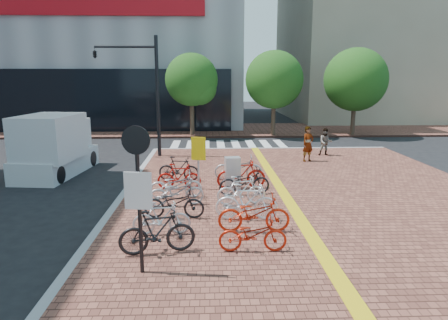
{
  "coord_description": "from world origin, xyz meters",
  "views": [
    {
      "loc": [
        -0.79,
        -11.86,
        4.44
      ],
      "look_at": [
        -0.21,
        3.06,
        1.3
      ],
      "focal_mm": 32.0,
      "sensor_mm": 36.0,
      "label": 1
    }
  ],
  "objects_px": {
    "bike_10": "(241,190)",
    "yellow_sign": "(198,153)",
    "bike_5": "(179,176)",
    "bike_12": "(241,174)",
    "pedestrian_b": "(326,142)",
    "box_truck": "(55,146)",
    "bike_11": "(244,182)",
    "utility_box": "(232,173)",
    "bike_1": "(162,218)",
    "bike_7": "(253,234)",
    "bike_4": "(176,185)",
    "bike_9": "(247,202)",
    "traffic_light_pole": "(129,74)",
    "bike_0": "(157,232)",
    "bike_6": "(179,169)",
    "notice_sign": "(138,183)",
    "bike_2": "(174,203)",
    "bike_3": "(176,192)",
    "bike_13": "(238,168)",
    "pedestrian_a": "(308,144)",
    "bike_8": "(254,214)"
  },
  "relations": [
    {
      "from": "bike_4",
      "to": "bike_10",
      "type": "xyz_separation_m",
      "value": [
        2.29,
        -0.86,
        0.01
      ]
    },
    {
      "from": "bike_12",
      "to": "utility_box",
      "type": "bearing_deg",
      "value": 93.36
    },
    {
      "from": "bike_11",
      "to": "utility_box",
      "type": "distance_m",
      "value": 0.9
    },
    {
      "from": "utility_box",
      "to": "bike_1",
      "type": "bearing_deg",
      "value": -116.14
    },
    {
      "from": "bike_3",
      "to": "bike_11",
      "type": "xyz_separation_m",
      "value": [
        2.41,
        1.2,
        0.01
      ]
    },
    {
      "from": "bike_6",
      "to": "pedestrian_a",
      "type": "distance_m",
      "value": 7.34
    },
    {
      "from": "bike_1",
      "to": "bike_7",
      "type": "bearing_deg",
      "value": -119.95
    },
    {
      "from": "bike_3",
      "to": "bike_8",
      "type": "relative_size",
      "value": 0.93
    },
    {
      "from": "bike_5",
      "to": "bike_12",
      "type": "height_order",
      "value": "bike_12"
    },
    {
      "from": "bike_6",
      "to": "notice_sign",
      "type": "height_order",
      "value": "notice_sign"
    },
    {
      "from": "bike_10",
      "to": "yellow_sign",
      "type": "height_order",
      "value": "yellow_sign"
    },
    {
      "from": "bike_11",
      "to": "bike_8",
      "type": "bearing_deg",
      "value": 169.68
    },
    {
      "from": "bike_5",
      "to": "bike_7",
      "type": "xyz_separation_m",
      "value": [
        2.23,
        -5.73,
        -0.06
      ]
    },
    {
      "from": "bike_2",
      "to": "yellow_sign",
      "type": "xyz_separation_m",
      "value": [
        0.68,
        3.19,
        0.93
      ]
    },
    {
      "from": "bike_9",
      "to": "notice_sign",
      "type": "distance_m",
      "value": 4.45
    },
    {
      "from": "bike_0",
      "to": "bike_4",
      "type": "distance_m",
      "value": 4.56
    },
    {
      "from": "bike_6",
      "to": "yellow_sign",
      "type": "relative_size",
      "value": 0.84
    },
    {
      "from": "bike_10",
      "to": "box_truck",
      "type": "height_order",
      "value": "box_truck"
    },
    {
      "from": "bike_4",
      "to": "bike_13",
      "type": "distance_m",
      "value": 3.46
    },
    {
      "from": "bike_8",
      "to": "bike_12",
      "type": "relative_size",
      "value": 1.06
    },
    {
      "from": "yellow_sign",
      "to": "traffic_light_pole",
      "type": "relative_size",
      "value": 0.32
    },
    {
      "from": "bike_1",
      "to": "bike_5",
      "type": "xyz_separation_m",
      "value": [
        0.15,
        4.57,
        0.03
      ]
    },
    {
      "from": "pedestrian_a",
      "to": "notice_sign",
      "type": "height_order",
      "value": "notice_sign"
    },
    {
      "from": "bike_4",
      "to": "bike_6",
      "type": "xyz_separation_m",
      "value": [
        -0.07,
        2.44,
        0.02
      ]
    },
    {
      "from": "box_truck",
      "to": "bike_5",
      "type": "bearing_deg",
      "value": -28.95
    },
    {
      "from": "box_truck",
      "to": "bike_1",
      "type": "bearing_deg",
      "value": -53.75
    },
    {
      "from": "bike_3",
      "to": "bike_8",
      "type": "distance_m",
      "value": 3.35
    },
    {
      "from": "bike_0",
      "to": "bike_8",
      "type": "bearing_deg",
      "value": -73.68
    },
    {
      "from": "yellow_sign",
      "to": "pedestrian_a",
      "type": "bearing_deg",
      "value": 42.44
    },
    {
      "from": "bike_3",
      "to": "bike_11",
      "type": "relative_size",
      "value": 0.98
    },
    {
      "from": "bike_11",
      "to": "traffic_light_pole",
      "type": "xyz_separation_m",
      "value": [
        -5.49,
        7.55,
        3.91
      ]
    },
    {
      "from": "pedestrian_b",
      "to": "yellow_sign",
      "type": "xyz_separation_m",
      "value": [
        -6.82,
        -6.47,
        0.66
      ]
    },
    {
      "from": "bike_0",
      "to": "bike_2",
      "type": "height_order",
      "value": "bike_0"
    },
    {
      "from": "yellow_sign",
      "to": "notice_sign",
      "type": "distance_m",
      "value": 6.82
    },
    {
      "from": "bike_0",
      "to": "bike_4",
      "type": "bearing_deg",
      "value": -12.19
    },
    {
      "from": "bike_13",
      "to": "utility_box",
      "type": "relative_size",
      "value": 1.6
    },
    {
      "from": "pedestrian_b",
      "to": "box_truck",
      "type": "bearing_deg",
      "value": -159.2
    },
    {
      "from": "bike_3",
      "to": "bike_4",
      "type": "relative_size",
      "value": 0.99
    },
    {
      "from": "bike_2",
      "to": "bike_8",
      "type": "relative_size",
      "value": 0.92
    },
    {
      "from": "bike_9",
      "to": "bike_12",
      "type": "distance_m",
      "value": 3.49
    },
    {
      "from": "bike_0",
      "to": "traffic_light_pole",
      "type": "relative_size",
      "value": 0.29
    },
    {
      "from": "bike_13",
      "to": "pedestrian_a",
      "type": "relative_size",
      "value": 1.12
    },
    {
      "from": "pedestrian_b",
      "to": "notice_sign",
      "type": "relative_size",
      "value": 0.46
    },
    {
      "from": "bike_0",
      "to": "bike_10",
      "type": "xyz_separation_m",
      "value": [
        2.37,
        3.71,
        -0.06
      ]
    },
    {
      "from": "bike_12",
      "to": "bike_2",
      "type": "bearing_deg",
      "value": 139.86
    },
    {
      "from": "box_truck",
      "to": "bike_9",
      "type": "bearing_deg",
      "value": -39.58
    },
    {
      "from": "bike_9",
      "to": "pedestrian_b",
      "type": "relative_size",
      "value": 1.26
    },
    {
      "from": "yellow_sign",
      "to": "bike_10",
      "type": "bearing_deg",
      "value": -52.97
    },
    {
      "from": "bike_7",
      "to": "yellow_sign",
      "type": "bearing_deg",
      "value": 15.66
    },
    {
      "from": "pedestrian_b",
      "to": "bike_5",
      "type": "bearing_deg",
      "value": -132.15
    }
  ]
}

